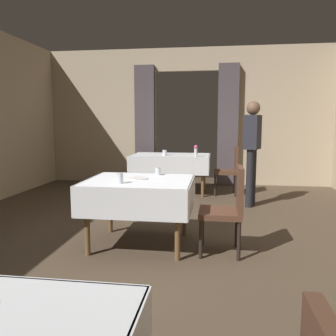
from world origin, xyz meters
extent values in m
plane|color=#4C3D2D|center=(0.00, 0.00, 0.00)|extent=(10.08, 10.08, 0.00)
cube|color=tan|center=(-1.95, 4.20, 1.50)|extent=(2.50, 0.12, 3.00)
cube|color=tan|center=(1.95, 4.20, 1.50)|extent=(2.50, 0.12, 3.00)
cube|color=tan|center=(0.00, 4.20, 2.75)|extent=(1.40, 0.12, 0.50)
cube|color=#4C4247|center=(-0.92, 4.06, 1.31)|extent=(0.44, 0.14, 2.63)
cube|color=#4C4247|center=(0.92, 4.06, 1.31)|extent=(0.44, 0.14, 2.63)
cylinder|color=brown|center=(-0.63, -0.25, 0.35)|extent=(0.06, 0.06, 0.71)
cylinder|color=brown|center=(0.31, -0.25, 0.35)|extent=(0.06, 0.06, 0.71)
cylinder|color=brown|center=(-0.63, 0.53, 0.35)|extent=(0.06, 0.06, 0.71)
cylinder|color=brown|center=(0.31, 0.53, 0.35)|extent=(0.06, 0.06, 0.71)
cube|color=brown|center=(-0.16, 0.14, 0.72)|extent=(1.10, 0.94, 0.03)
cube|color=white|center=(-0.16, 0.14, 0.74)|extent=(1.16, 1.00, 0.01)
cube|color=white|center=(-0.16, -0.36, 0.59)|extent=(1.16, 0.02, 0.32)
cube|color=white|center=(-0.16, 0.64, 0.59)|extent=(1.16, 0.02, 0.32)
cube|color=white|center=(-0.74, 0.14, 0.59)|extent=(0.02, 1.00, 0.32)
cube|color=white|center=(0.42, 0.14, 0.59)|extent=(0.02, 1.00, 0.32)
cylinder|color=brown|center=(-0.85, 2.75, 0.35)|extent=(0.06, 0.06, 0.71)
cylinder|color=brown|center=(0.44, 2.75, 0.35)|extent=(0.06, 0.06, 0.71)
cylinder|color=brown|center=(-0.85, 3.48, 0.35)|extent=(0.06, 0.06, 0.71)
cylinder|color=brown|center=(0.44, 3.48, 0.35)|extent=(0.06, 0.06, 0.71)
cube|color=brown|center=(-0.21, 3.11, 0.72)|extent=(1.45, 0.89, 0.03)
cube|color=white|center=(-0.21, 3.11, 0.74)|extent=(1.51, 0.95, 0.01)
cube|color=white|center=(-0.21, 2.64, 0.59)|extent=(1.51, 0.02, 0.33)
cube|color=white|center=(-0.21, 3.59, 0.59)|extent=(1.51, 0.02, 0.33)
cube|color=white|center=(-0.96, 3.11, 0.59)|extent=(0.02, 0.95, 0.33)
cube|color=white|center=(0.55, 3.11, 0.59)|extent=(0.02, 0.95, 0.33)
cylinder|color=black|center=(0.54, -0.17, 0.21)|extent=(0.04, 0.04, 0.42)
cylinder|color=black|center=(0.54, 0.21, 0.21)|extent=(0.04, 0.04, 0.42)
cylinder|color=black|center=(0.92, -0.17, 0.21)|extent=(0.04, 0.04, 0.42)
cylinder|color=black|center=(0.92, 0.21, 0.21)|extent=(0.04, 0.04, 0.42)
cube|color=#513323|center=(0.73, 0.02, 0.43)|extent=(0.44, 0.44, 0.06)
cube|color=#513323|center=(0.93, 0.02, 0.69)|extent=(0.05, 0.42, 0.48)
cylinder|color=black|center=(0.67, 2.86, 0.21)|extent=(0.04, 0.04, 0.42)
cylinder|color=black|center=(0.67, 3.24, 0.21)|extent=(0.04, 0.04, 0.42)
cylinder|color=black|center=(1.05, 2.86, 0.21)|extent=(0.04, 0.04, 0.42)
cylinder|color=black|center=(1.05, 3.24, 0.21)|extent=(0.04, 0.04, 0.42)
cube|color=#513323|center=(0.86, 3.05, 0.43)|extent=(0.44, 0.44, 0.06)
cube|color=#513323|center=(1.06, 3.05, 0.69)|extent=(0.05, 0.42, 0.48)
cylinder|color=silver|center=(-0.31, -0.12, 0.80)|extent=(0.06, 0.06, 0.11)
cylinder|color=white|center=(-0.19, 0.18, 0.76)|extent=(0.23, 0.23, 0.01)
cylinder|color=silver|center=(-0.01, 0.50, 0.79)|extent=(0.07, 0.07, 0.09)
cylinder|color=silver|center=(0.30, 2.83, 0.82)|extent=(0.06, 0.06, 0.15)
sphere|color=#D84C8C|center=(0.30, 2.83, 0.93)|extent=(0.07, 0.07, 0.07)
cylinder|color=silver|center=(-0.30, 2.96, 0.80)|extent=(0.08, 0.08, 0.11)
cylinder|color=black|center=(1.29, 2.27, 0.47)|extent=(0.12, 0.12, 0.95)
cylinder|color=black|center=(1.23, 2.09, 0.47)|extent=(0.12, 0.12, 0.95)
cube|color=#26262D|center=(1.26, 2.18, 1.23)|extent=(0.32, 0.41, 0.55)
sphere|color=brown|center=(1.26, 2.18, 1.61)|extent=(0.22, 0.22, 0.22)
camera|label=1|loc=(0.68, -3.51, 1.38)|focal=36.43mm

